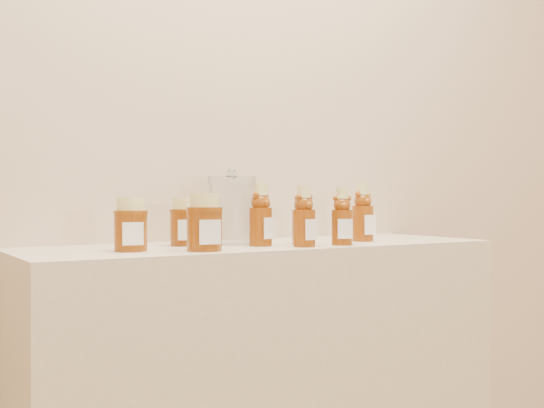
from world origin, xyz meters
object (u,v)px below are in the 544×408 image
bear_bottle_back_left (261,210)px  honey_jar_left (131,224)px  bear_bottle_front_left (304,212)px  glass_canister (232,207)px

bear_bottle_back_left → honey_jar_left: size_ratio=1.47×
bear_bottle_back_left → bear_bottle_front_left: 0.11m
honey_jar_left → bear_bottle_back_left: bearing=10.3°
bear_bottle_back_left → honey_jar_left: (-0.32, 0.01, -0.03)m
bear_bottle_back_left → honey_jar_left: 0.32m
bear_bottle_back_left → honey_jar_left: bear_bottle_back_left is taller
honey_jar_left → glass_canister: 0.30m
bear_bottle_front_left → honey_jar_left: size_ratio=1.40×
bear_bottle_back_left → glass_canister: size_ratio=0.93×
bear_bottle_front_left → honey_jar_left: bearing=161.7°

